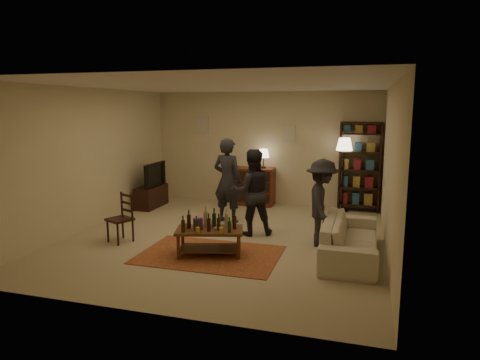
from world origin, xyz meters
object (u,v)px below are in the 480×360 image
at_px(floor_lamp, 344,149).
at_px(person_left, 228,180).
at_px(dresser, 253,185).
at_px(bookshelf, 359,166).
at_px(person_by_sofa, 322,203).
at_px(coffee_table, 209,232).
at_px(person_right, 252,192).
at_px(tv_stand, 151,191).
at_px(sofa, 350,238).
at_px(dining_chair, 122,216).

height_order(floor_lamp, person_left, person_left).
bearing_deg(dresser, bookshelf, 1.57).
distance_m(floor_lamp, person_left, 2.78).
distance_m(person_left, person_by_sofa, 2.24).
height_order(coffee_table, bookshelf, bookshelf).
xyz_separation_m(coffee_table, person_right, (0.36, 1.30, 0.41)).
bearing_deg(tv_stand, floor_lamp, 11.05).
xyz_separation_m(bookshelf, person_left, (-2.55, -1.73, -0.17)).
bearing_deg(coffee_table, tv_stand, 132.08).
xyz_separation_m(person_left, person_right, (0.70, -0.71, -0.07)).
xyz_separation_m(dresser, sofa, (2.39, -3.11, -0.17)).
bearing_deg(person_by_sofa, coffee_table, 113.22).
bearing_deg(dining_chair, floor_lamp, 67.52).
height_order(dining_chair, person_right, person_right).
distance_m(sofa, person_left, 2.94).
height_order(coffee_table, sofa, coffee_table).
bearing_deg(sofa, dining_chair, 94.62).
bearing_deg(floor_lamp, coffee_table, -117.27).
bearing_deg(person_left, tv_stand, -7.58).
distance_m(person_left, person_right, 1.00).
height_order(tv_stand, dresser, dresser).
distance_m(dresser, floor_lamp, 2.30).
relative_size(person_left, person_right, 1.09).
height_order(dining_chair, bookshelf, bookshelf).
bearing_deg(person_right, bookshelf, -151.07).
relative_size(coffee_table, person_right, 0.73).
bearing_deg(coffee_table, person_left, 99.77).
xyz_separation_m(dining_chair, bookshelf, (3.91, 3.49, 0.58)).
xyz_separation_m(sofa, person_right, (-1.80, 0.74, 0.49)).
xyz_separation_m(dining_chair, tv_stand, (-0.78, 2.51, -0.07)).
distance_m(tv_stand, person_by_sofa, 4.51).
height_order(coffee_table, tv_stand, tv_stand).
relative_size(sofa, person_right, 1.31).
height_order(dining_chair, floor_lamp, floor_lamp).
xyz_separation_m(floor_lamp, person_right, (-1.50, -2.31, -0.62)).
xyz_separation_m(floor_lamp, person_by_sofa, (-0.21, -2.59, -0.67)).
xyz_separation_m(tv_stand, person_by_sofa, (4.14, -1.74, 0.36)).
height_order(tv_stand, person_by_sofa, person_by_sofa).
relative_size(floor_lamp, person_left, 0.96).
bearing_deg(person_right, sofa, 133.54).
xyz_separation_m(dresser, floor_lamp, (2.10, -0.06, 0.93)).
bearing_deg(person_by_sofa, sofa, -140.93).
height_order(sofa, person_by_sofa, person_by_sofa).
height_order(coffee_table, person_left, person_left).
xyz_separation_m(dresser, bookshelf, (2.44, 0.07, 0.56)).
relative_size(tv_stand, floor_lamp, 0.63).
height_order(dining_chair, person_left, person_left).
bearing_deg(bookshelf, sofa, -90.82).
xyz_separation_m(sofa, person_left, (-2.50, 1.45, 0.56)).
xyz_separation_m(dining_chair, person_left, (1.36, 1.76, 0.41)).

